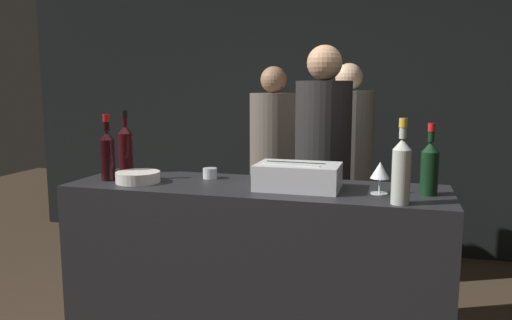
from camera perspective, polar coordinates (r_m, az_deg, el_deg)
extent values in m
cube|color=black|center=(4.83, 8.22, 6.43)|extent=(6.40, 0.06, 2.80)
cube|color=black|center=(2.56, -0.17, -14.99)|extent=(1.81, 0.54, 1.09)
cube|color=silver|center=(2.31, 4.83, -1.89)|extent=(0.38, 0.25, 0.12)
cylinder|color=#B2B7AD|center=(2.27, 3.92, -1.30)|extent=(0.29, 0.11, 0.07)
cylinder|color=black|center=(2.35, 4.58, -0.99)|extent=(0.28, 0.08, 0.06)
cylinder|color=silver|center=(2.53, -13.33, -1.91)|extent=(0.22, 0.22, 0.05)
cylinder|color=gray|center=(2.53, -13.35, -1.41)|extent=(0.18, 0.18, 0.01)
cylinder|color=silver|center=(2.28, 13.90, -3.72)|extent=(0.08, 0.08, 0.00)
cylinder|color=silver|center=(2.27, 13.93, -2.86)|extent=(0.01, 0.01, 0.07)
cone|color=silver|center=(2.26, 14.00, -1.13)|extent=(0.08, 0.08, 0.07)
cylinder|color=silver|center=(2.58, -5.28, -1.52)|extent=(0.07, 0.07, 0.05)
sphere|color=#F9D67F|center=(2.58, -5.28, -1.46)|extent=(0.03, 0.03, 0.03)
cylinder|color=black|center=(2.85, -14.65, 0.80)|extent=(0.08, 0.08, 0.21)
cone|color=black|center=(2.83, -14.75, 3.42)|extent=(0.08, 0.08, 0.05)
cylinder|color=black|center=(2.83, -14.79, 4.70)|extent=(0.03, 0.03, 0.08)
cylinder|color=black|center=(2.83, -14.81, 5.15)|extent=(0.03, 0.03, 0.04)
cylinder|color=black|center=(2.30, 19.19, -1.47)|extent=(0.08, 0.08, 0.19)
cone|color=black|center=(2.28, 19.33, 1.43)|extent=(0.08, 0.08, 0.05)
cylinder|color=black|center=(2.28, 19.41, 3.00)|extent=(0.03, 0.03, 0.08)
cylinder|color=red|center=(2.28, 19.44, 3.55)|extent=(0.03, 0.03, 0.04)
cylinder|color=black|center=(2.62, -16.57, 0.00)|extent=(0.07, 0.07, 0.21)
cone|color=black|center=(2.61, -16.68, 2.70)|extent=(0.07, 0.07, 0.04)
cylinder|color=black|center=(2.60, -16.74, 4.09)|extent=(0.03, 0.03, 0.09)
cylinder|color=maroon|center=(2.60, -16.76, 4.61)|extent=(0.03, 0.03, 0.04)
cylinder|color=#B2B7AD|center=(2.08, 16.23, -1.89)|extent=(0.07, 0.07, 0.22)
cone|color=#B2B7AD|center=(2.06, 16.39, 1.74)|extent=(0.07, 0.07, 0.04)
cylinder|color=#B2B7AD|center=(2.06, 16.46, 3.49)|extent=(0.03, 0.03, 0.08)
cylinder|color=gold|center=(2.06, 16.48, 4.11)|extent=(0.03, 0.03, 0.04)
cube|color=black|center=(4.10, 10.11, -8.17)|extent=(0.30, 0.22, 0.80)
cylinder|color=slate|center=(3.95, 10.40, 2.50)|extent=(0.40, 0.40, 0.73)
sphere|color=beige|center=(3.93, 10.58, 9.31)|extent=(0.21, 0.21, 0.21)
cube|color=black|center=(4.15, 1.96, -7.92)|extent=(0.29, 0.21, 0.79)
cylinder|color=#60564C|center=(4.01, 2.01, 2.49)|extent=(0.38, 0.38, 0.72)
sphere|color=#997051|center=(3.98, 2.04, 9.16)|extent=(0.21, 0.21, 0.21)
cube|color=black|center=(3.23, 7.38, -12.35)|extent=(0.25, 0.19, 0.84)
cylinder|color=black|center=(3.04, 7.66, 1.81)|extent=(0.34, 0.34, 0.76)
sphere|color=tan|center=(3.03, 7.84, 10.94)|extent=(0.21, 0.21, 0.21)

